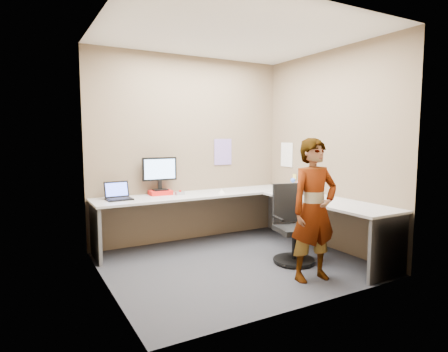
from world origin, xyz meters
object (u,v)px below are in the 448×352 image
desk (248,207)px  office_chair (292,231)px  monitor (160,171)px  person (314,210)px

desk → office_chair: (0.22, -0.66, -0.20)m
desk → monitor: (-0.96, 0.78, 0.47)m
desk → monitor: size_ratio=6.13×
office_chair → desk: bearing=120.2°
desk → person: (0.05, -1.21, 0.17)m
person → desk: bearing=97.9°
monitor → office_chair: size_ratio=0.52×
desk → person: 1.22m
monitor → office_chair: 1.98m
monitor → office_chair: bearing=-48.2°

